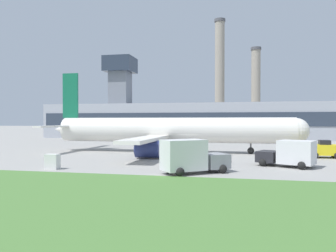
# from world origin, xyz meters

# --- Properties ---
(ground_plane) EXTENTS (400.00, 400.00, 0.00)m
(ground_plane) POSITION_xyz_m (0.00, 0.00, 0.00)
(ground_plane) COLOR #999691
(terminal_building) EXTENTS (79.54, 15.98, 20.30)m
(terminal_building) POSITION_xyz_m (-1.20, 37.27, 4.48)
(terminal_building) COLOR #9EA3AD
(terminal_building) RESTS_ON ground_plane
(smokestack_left) EXTENTS (3.77, 3.77, 39.12)m
(smokestack_left) POSITION_xyz_m (0.08, 72.49, 19.71)
(smokestack_left) COLOR gray
(smokestack_left) RESTS_ON ground_plane
(smokestack_right) EXTENTS (3.56, 3.56, 29.65)m
(smokestack_right) POSITION_xyz_m (12.33, 76.08, 14.97)
(smokestack_right) COLOR gray
(smokestack_right) RESTS_ON ground_plane
(airplane) EXTENTS (34.12, 27.95, 10.84)m
(airplane) POSITION_xyz_m (-2.72, 0.64, 2.85)
(airplane) COLOR white
(airplane) RESTS_ON ground_plane
(pushback_tug) EXTENTS (3.25, 2.42, 1.99)m
(pushback_tug) POSITION_xyz_m (15.73, -2.17, 0.88)
(pushback_tug) COLOR yellow
(pushback_tug) RESTS_ON ground_plane
(baggage_truck) EXTENTS (5.38, 4.11, 2.40)m
(baggage_truck) POSITION_xyz_m (10.80, -10.56, 1.17)
(baggage_truck) COLOR #232328
(baggage_truck) RESTS_ON ground_plane
(fuel_truck) EXTENTS (5.53, 4.85, 2.68)m
(fuel_truck) POSITION_xyz_m (2.62, -16.14, 1.30)
(fuel_truck) COLOR gray
(fuel_truck) RESTS_ON ground_plane
(ground_crew_person) EXTENTS (0.42, 0.42, 1.65)m
(ground_crew_person) POSITION_xyz_m (0.43, -11.96, 0.84)
(ground_crew_person) COLOR #23283D
(ground_crew_person) RESTS_ON ground_plane
(traffic_cone_near_nose) EXTENTS (0.67, 0.67, 0.74)m
(traffic_cone_near_nose) POSITION_xyz_m (5.29, -8.14, 0.34)
(traffic_cone_near_nose) COLOR black
(traffic_cone_near_nose) RESTS_ON ground_plane
(traffic_cone_wingtip) EXTENTS (0.56, 0.56, 0.55)m
(traffic_cone_wingtip) POSITION_xyz_m (9.60, -1.99, 0.25)
(traffic_cone_wingtip) COLOR black
(traffic_cone_wingtip) RESTS_ON ground_plane
(utility_cabinet) EXTENTS (1.14, 0.74, 1.29)m
(utility_cabinet) POSITION_xyz_m (-9.35, -16.31, 0.65)
(utility_cabinet) COLOR silver
(utility_cabinet) RESTS_ON ground_plane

